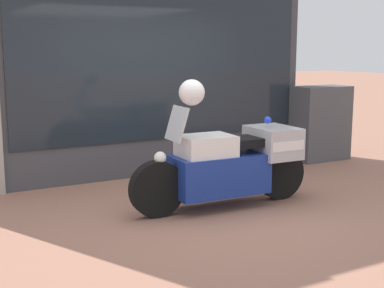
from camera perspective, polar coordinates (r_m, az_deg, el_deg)
ground_plane at (r=6.46m, az=1.00°, el=-6.81°), size 60.00×60.00×0.00m
shop_building at (r=7.82m, az=-9.02°, el=9.52°), size 5.75×0.55×3.61m
window_display at (r=8.28m, az=-3.65°, el=0.44°), size 4.37×0.30×2.08m
paramedic_motorcycle at (r=6.43m, az=4.21°, el=-2.00°), size 2.33×0.68×1.25m
utility_cabinet at (r=9.38m, az=13.53°, el=2.18°), size 0.96×0.52×1.26m
white_helmet at (r=6.05m, az=-0.03°, el=5.52°), size 0.30×0.30×0.30m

